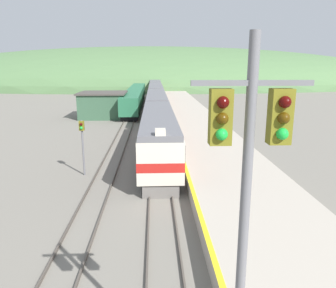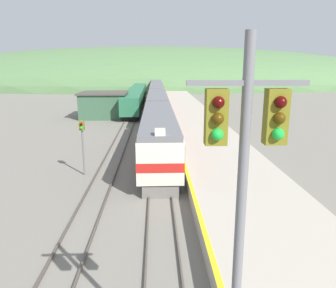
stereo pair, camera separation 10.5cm
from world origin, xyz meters
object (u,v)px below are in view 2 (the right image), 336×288
Objects in this scene: siding_train at (136,97)px; carriage_second at (157,106)px; carriage_third at (157,94)px; express_train_lead_car at (159,134)px; signal_mast_main at (242,194)px; carriage_fourth at (156,87)px; signal_post_siding at (82,136)px.

carriage_second is at bearing -76.52° from siding_train.
carriage_second and carriage_third have the same top height.
signal_mast_main is (1.39, -22.69, 3.57)m from express_train_lead_car.
signal_post_siding is at bearing -94.84° from carriage_fourth.
carriage_second is at bearing -90.00° from carriage_third.
express_train_lead_car is 41.81m from carriage_third.
express_train_lead_car is 4.57× the size of signal_post_siding.
signal_mast_main reaches higher than siding_train.
carriage_second is 1.00× the size of carriage_third.
express_train_lead_car is 38.11m from siding_train.
carriage_fourth is (0.00, 21.00, 0.00)m from carriage_third.
express_train_lead_car is 20.81m from carriage_second.
express_train_lead_car is 0.96× the size of carriage_second.
signal_post_siding is (-5.71, -25.40, 0.83)m from carriage_second.
carriage_third is 0.52× the size of siding_train.
carriage_second is 0.52× the size of siding_train.
carriage_third reaches higher than siding_train.
siding_train is (-4.09, -24.92, -0.37)m from carriage_fourth.
carriage_fourth is at bearing 90.00° from carriage_second.
carriage_third is 64.61m from signal_mast_main.
siding_train is 60.95m from signal_mast_main.
carriage_third is (0.00, 41.81, -0.01)m from express_train_lead_car.
carriage_fourth is (0.00, 62.80, -0.01)m from express_train_lead_car.
signal_post_siding is (-5.71, -67.39, 0.83)m from carriage_fourth.
carriage_second is at bearing 91.83° from signal_mast_main.
signal_mast_main is (5.48, -60.57, 3.95)m from siding_train.
signal_post_siding is at bearing 111.41° from signal_mast_main.
siding_train is at bearing 87.82° from signal_post_siding.
carriage_second is at bearing 77.33° from signal_post_siding.
carriage_third is 1.00× the size of carriage_fourth.
carriage_third is 2.29× the size of signal_mast_main.
carriage_fourth is at bearing 90.00° from express_train_lead_car.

